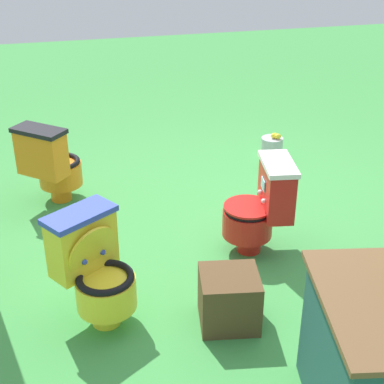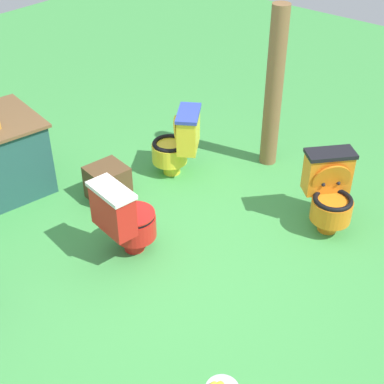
% 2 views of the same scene
% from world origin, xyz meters
% --- Properties ---
extents(ground, '(14.00, 14.00, 0.00)m').
position_xyz_m(ground, '(0.00, 0.00, 0.00)').
color(ground, '#429947').
extents(toilet_red, '(0.55, 0.48, 0.73)m').
position_xyz_m(toilet_red, '(-0.11, 0.41, 0.37)').
color(toilet_red, red).
rests_on(toilet_red, ground).
extents(toilet_yellow, '(0.61, 0.63, 0.73)m').
position_xyz_m(toilet_yellow, '(1.13, 0.91, 0.37)').
color(toilet_yellow, yellow).
rests_on(toilet_yellow, ground).
extents(toilet_orange, '(0.63, 0.64, 0.73)m').
position_xyz_m(toilet_orange, '(1.34, -0.72, 0.37)').
color(toilet_orange, orange).
rests_on(toilet_orange, ground).
extents(small_crate, '(0.41, 0.40, 0.35)m').
position_xyz_m(small_crate, '(0.35, 1.15, 0.17)').
color(small_crate, brown).
rests_on(small_crate, ground).
extents(lemon_bucket, '(0.22, 0.22, 0.28)m').
position_xyz_m(lemon_bucket, '(-0.82, -1.16, 0.12)').
color(lemon_bucket, '#B7B7BF').
rests_on(lemon_bucket, ground).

